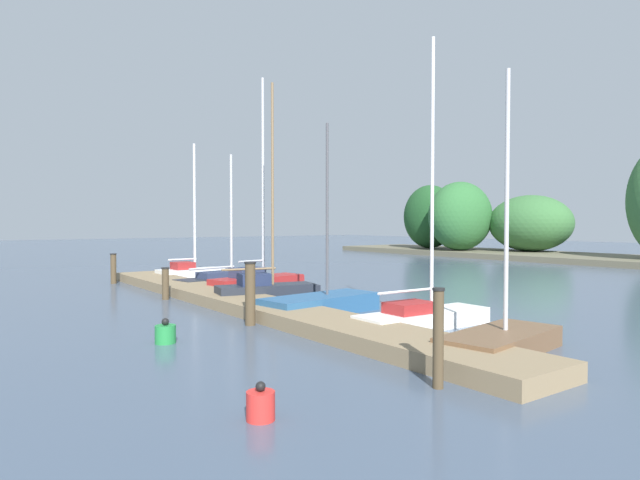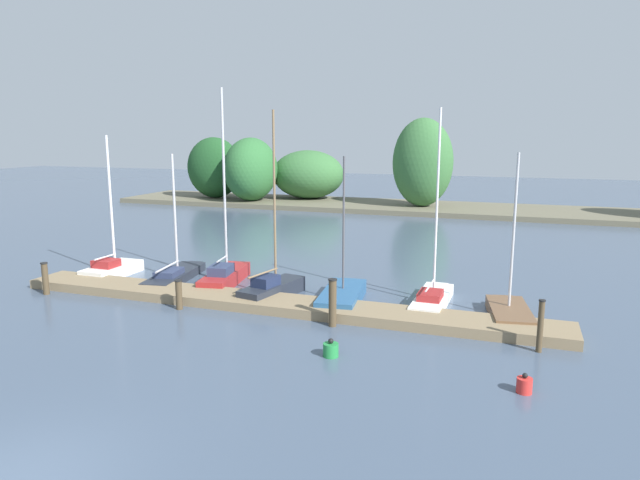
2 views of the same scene
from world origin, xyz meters
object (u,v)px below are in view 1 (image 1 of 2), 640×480
sailboat_1 (228,279)px  mooring_piling_1 (165,283)px  sailboat_3 (268,289)px  channel_buoy_1 (165,334)px  sailboat_2 (260,279)px  channel_buoy_0 (261,405)px  sailboat_6 (503,338)px  mooring_piling_2 (250,293)px  sailboat_0 (192,271)px  mooring_piling_0 (113,268)px  mooring_piling_3 (438,338)px  sailboat_4 (325,303)px  sailboat_5 (426,314)px

sailboat_1 → mooring_piling_1: sailboat_1 is taller
sailboat_1 → sailboat_3: sailboat_3 is taller
channel_buoy_1 → sailboat_3: bearing=129.0°
sailboat_2 → channel_buoy_0: size_ratio=15.77×
sailboat_1 → sailboat_6: sailboat_6 is taller
sailboat_2 → mooring_piling_2: 7.01m
sailboat_0 → sailboat_3: (8.22, -0.76, 0.03)m
mooring_piling_0 → mooring_piling_1: 6.10m
sailboat_2 → mooring_piling_3: bearing=-116.9°
sailboat_1 → sailboat_3: 5.24m
sailboat_0 → channel_buoy_0: (17.45, -6.27, -0.20)m
sailboat_2 → sailboat_3: bearing=-123.9°
mooring_piling_2 → mooring_piling_3: size_ratio=1.02×
mooring_piling_2 → channel_buoy_0: size_ratio=3.14×
sailboat_1 → channel_buoy_0: size_ratio=10.58×
mooring_piling_3 → sailboat_3: bearing=165.2°
mooring_piling_1 → channel_buoy_1: size_ratio=2.00×
sailboat_0 → sailboat_2: size_ratio=0.77×
sailboat_1 → sailboat_2: sailboat_2 is taller
sailboat_2 → channel_buoy_1: bearing=-142.2°
sailboat_0 → sailboat_4: (10.95, -0.47, -0.11)m
sailboat_2 → mooring_piling_3: size_ratio=5.13×
mooring_piling_0 → mooring_piling_1: (6.09, 0.09, -0.10)m
mooring_piling_2 → mooring_piling_1: bearing=-179.0°
sailboat_1 → mooring_piling_0: sailboat_1 is taller
sailboat_1 → sailboat_5: sailboat_5 is taller
mooring_piling_0 → channel_buoy_0: (17.96, -2.91, -0.45)m
sailboat_4 → mooring_piling_1: sailboat_4 is taller
sailboat_3 → sailboat_2: bearing=78.2°
sailboat_1 → channel_buoy_1: bearing=-132.1°
mooring_piling_1 → channel_buoy_1: (6.62, -2.39, -0.35)m
sailboat_5 → sailboat_3: bearing=101.1°
mooring_piling_0 → channel_buoy_1: mooring_piling_0 is taller
mooring_piling_0 → mooring_piling_1: bearing=0.9°
sailboat_6 → mooring_piling_1: bearing=94.9°
channel_buoy_1 → sailboat_2: bearing=137.7°
mooring_piling_0 → sailboat_3: bearing=16.6°
mooring_piling_0 → mooring_piling_2: size_ratio=0.80×
sailboat_5 → sailboat_6: size_ratio=1.27×
sailboat_0 → sailboat_6: size_ratio=1.09×
sailboat_0 → sailboat_1: sailboat_0 is taller
mooring_piling_2 → sailboat_6: bearing=26.8°
sailboat_1 → sailboat_4: sailboat_4 is taller
mooring_piling_3 → channel_buoy_0: (-0.42, -2.96, -0.60)m
sailboat_2 → sailboat_1: bearing=84.7°
mooring_piling_2 → channel_buoy_1: bearing=-73.0°
sailboat_5 → mooring_piling_1: (-8.66, -3.56, 0.22)m
sailboat_0 → mooring_piling_0: (-0.51, -3.36, 0.26)m
sailboat_0 → mooring_piling_3: 18.17m
sailboat_4 → mooring_piling_2: bearing=-176.9°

